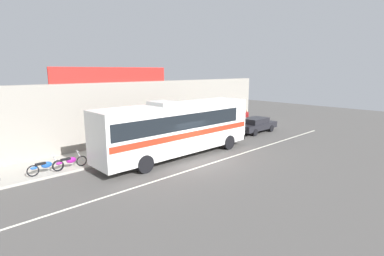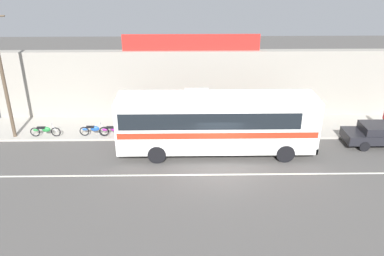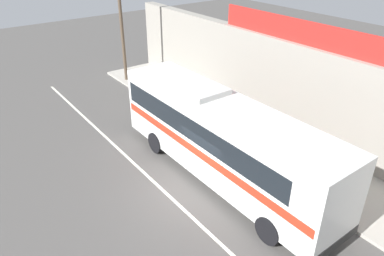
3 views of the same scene
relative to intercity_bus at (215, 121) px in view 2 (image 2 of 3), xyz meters
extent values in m
plane|color=#4F4C49|center=(0.17, -1.75, -2.07)|extent=(70.00, 70.00, 0.00)
cube|color=#A8A399|center=(0.17, 3.45, -2.00)|extent=(30.00, 3.60, 0.14)
cube|color=gray|center=(0.17, 5.60, 0.33)|extent=(30.00, 0.70, 4.80)
cube|color=red|center=(-1.30, 5.60, 3.28)|extent=(9.25, 0.12, 1.10)
cube|color=silver|center=(0.17, -2.55, -2.06)|extent=(30.00, 0.14, 0.01)
cube|color=silver|center=(0.08, 0.00, -0.07)|extent=(11.41, 2.48, 3.10)
cube|color=black|center=(-0.38, 0.00, 0.48)|extent=(10.04, 2.50, 0.96)
cube|color=red|center=(0.08, 0.00, -0.37)|extent=(11.18, 2.49, 0.36)
cube|color=black|center=(5.75, 0.00, 0.38)|extent=(0.04, 2.23, 1.40)
cube|color=black|center=(5.74, 0.00, -1.44)|extent=(0.12, 2.48, 0.36)
cube|color=silver|center=(-1.06, 0.00, 1.60)|extent=(1.40, 1.73, 0.24)
cylinder|color=black|center=(3.96, 1.15, -1.55)|extent=(1.04, 0.32, 1.04)
cylinder|color=black|center=(3.96, -1.15, -1.55)|extent=(1.04, 0.32, 1.04)
cylinder|color=black|center=(-3.34, 1.15, -1.55)|extent=(1.04, 0.32, 1.04)
cylinder|color=black|center=(-3.34, -1.15, -1.55)|extent=(1.04, 0.32, 1.04)
cube|color=black|center=(10.33, 0.84, -1.46)|extent=(4.52, 1.72, 0.56)
cube|color=black|center=(10.23, 0.84, -0.94)|extent=(2.35, 1.55, 0.48)
cylinder|color=black|center=(9.02, 1.65, -1.76)|extent=(0.62, 0.20, 0.62)
cylinder|color=black|center=(9.02, 0.03, -1.76)|extent=(0.62, 0.20, 0.62)
cylinder|color=brown|center=(-12.64, 2.11, 2.14)|extent=(0.22, 0.22, 8.13)
torus|color=black|center=(-9.99, 2.07, -1.62)|extent=(0.62, 0.06, 0.62)
torus|color=black|center=(-11.31, 2.07, -1.62)|extent=(0.62, 0.06, 0.62)
cylinder|color=silver|center=(-10.07, 2.07, -1.32)|extent=(0.34, 0.04, 0.65)
cylinder|color=silver|center=(-10.17, 2.07, -1.00)|extent=(0.03, 0.56, 0.03)
ellipsoid|color=#237F38|center=(-10.59, 2.07, -1.44)|extent=(0.56, 0.22, 0.34)
cube|color=black|center=(-10.89, 2.07, -1.32)|extent=(0.52, 0.20, 0.10)
ellipsoid|color=#237F38|center=(-11.25, 2.07, -1.48)|extent=(0.36, 0.14, 0.16)
torus|color=black|center=(-3.45, 2.33, -1.62)|extent=(0.62, 0.06, 0.62)
torus|color=black|center=(-4.71, 2.33, -1.62)|extent=(0.62, 0.06, 0.62)
cylinder|color=silver|center=(-3.53, 2.33, -1.32)|extent=(0.34, 0.04, 0.65)
cylinder|color=silver|center=(-3.63, 2.33, -1.00)|extent=(0.03, 0.56, 0.03)
ellipsoid|color=#991E8C|center=(-4.02, 2.33, -1.44)|extent=(0.56, 0.22, 0.34)
cube|color=black|center=(-4.31, 2.33, -1.32)|extent=(0.52, 0.20, 0.10)
ellipsoid|color=#991E8C|center=(-4.65, 2.33, -1.48)|extent=(0.36, 0.14, 0.16)
torus|color=black|center=(-5.61, 2.05, -1.62)|extent=(0.62, 0.06, 0.62)
torus|color=black|center=(-6.93, 2.05, -1.62)|extent=(0.62, 0.06, 0.62)
cylinder|color=silver|center=(-5.69, 2.05, -1.32)|extent=(0.34, 0.04, 0.65)
cylinder|color=silver|center=(-5.79, 2.05, -1.00)|extent=(0.03, 0.56, 0.03)
ellipsoid|color=#991E8C|center=(-6.20, 2.05, -1.44)|extent=(0.56, 0.22, 0.34)
cube|color=black|center=(-6.50, 2.05, -1.32)|extent=(0.52, 0.20, 0.10)
ellipsoid|color=#991E8C|center=(-6.87, 2.05, -1.48)|extent=(0.36, 0.14, 0.16)
torus|color=black|center=(-6.93, 2.14, -1.62)|extent=(0.62, 0.06, 0.62)
torus|color=black|center=(-8.19, 2.14, -1.62)|extent=(0.62, 0.06, 0.62)
cylinder|color=silver|center=(-7.01, 2.14, -1.32)|extent=(0.34, 0.04, 0.65)
cylinder|color=silver|center=(-7.11, 2.14, -1.00)|extent=(0.03, 0.56, 0.03)
ellipsoid|color=#1E51B2|center=(-7.50, 2.14, -1.44)|extent=(0.56, 0.22, 0.34)
cube|color=black|center=(-7.79, 2.14, -1.32)|extent=(0.52, 0.20, 0.10)
ellipsoid|color=#1E51B2|center=(-8.13, 2.14, -1.48)|extent=(0.36, 0.14, 0.16)
cylinder|color=brown|center=(11.34, 2.76, -1.50)|extent=(0.13, 0.13, 0.84)
cylinder|color=brown|center=(11.34, 2.58, -1.50)|extent=(0.13, 0.13, 0.84)
camera|label=1|loc=(-12.05, -14.21, 3.60)|focal=27.05mm
camera|label=2|loc=(-1.68, -20.99, 9.24)|focal=37.23mm
camera|label=3|loc=(9.80, -8.83, 7.54)|focal=34.09mm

